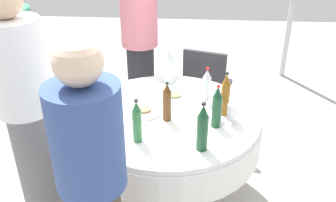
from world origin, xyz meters
name	(u,v)px	position (x,y,z in m)	size (l,w,h in m)	color
ground_plane	(168,193)	(0.00, 0.00, 0.00)	(10.00, 10.00, 0.00)	#B7B2A8
dining_table	(168,131)	(0.00, 0.00, 0.59)	(1.31, 1.31, 0.74)	white
bottle_amber_right	(225,95)	(-0.39, -0.02, 0.89)	(0.06, 0.06, 0.31)	#8C5619
bottle_clear_south	(207,85)	(-0.27, -0.24, 0.86)	(0.06, 0.06, 0.25)	silver
bottle_dark_green_rear	(203,128)	(-0.23, 0.41, 0.89)	(0.07, 0.07, 0.31)	#194728
bottle_brown_front	(166,103)	(0.00, 0.09, 0.87)	(0.06, 0.06, 0.28)	#593314
bottle_green_mid	(137,122)	(0.16, 0.35, 0.87)	(0.06, 0.06, 0.29)	#2D6B38
bottle_clear_north	(169,66)	(0.03, -0.49, 0.89)	(0.07, 0.07, 0.32)	silver
bottle_dark_green_west	(217,108)	(-0.33, 0.14, 0.88)	(0.06, 0.06, 0.30)	#194728
wine_glass_front	(213,105)	(-0.31, 0.04, 0.84)	(0.07, 0.07, 0.14)	white
wine_glass_mid	(233,111)	(-0.43, 0.10, 0.84)	(0.07, 0.07, 0.14)	white
wine_glass_north	(216,91)	(-0.33, -0.16, 0.85)	(0.07, 0.07, 0.14)	white
plate_outer	(143,110)	(0.17, 0.00, 0.75)	(0.26, 0.26, 0.04)	white
plate_left	(174,96)	(-0.03, -0.24, 0.75)	(0.24, 0.24, 0.04)	white
plate_east	(146,86)	(0.20, -0.41, 0.75)	(0.22, 0.22, 0.02)	white
fork_south	(187,113)	(-0.13, 0.00, 0.74)	(0.18, 0.02, 0.01)	silver
folded_napkin	(201,88)	(-0.23, -0.40, 0.75)	(0.13, 0.13, 0.02)	white
person_right	(93,185)	(0.30, 0.87, 0.82)	(0.34, 0.34, 1.58)	#4C3F33
person_south	(19,73)	(1.25, -0.43, 0.82)	(0.34, 0.34, 1.56)	#26262B
person_rear	(140,47)	(0.34, -1.03, 0.85)	(0.34, 0.34, 1.62)	#26262B
person_front	(27,113)	(0.86, 0.32, 0.89)	(0.34, 0.34, 1.69)	slate
chair_north	(206,83)	(-0.29, -0.98, 0.52)	(0.50, 0.50, 0.87)	#2D2D33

